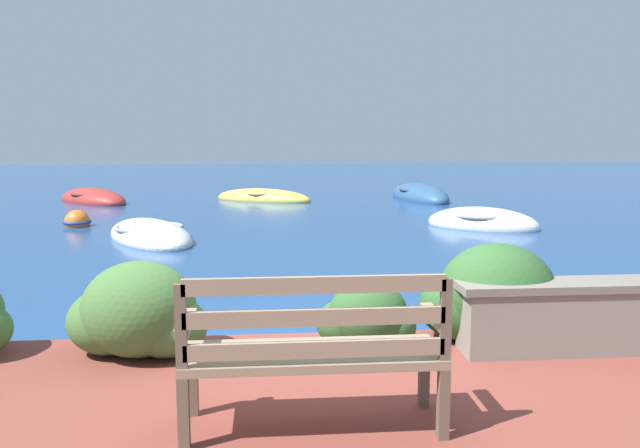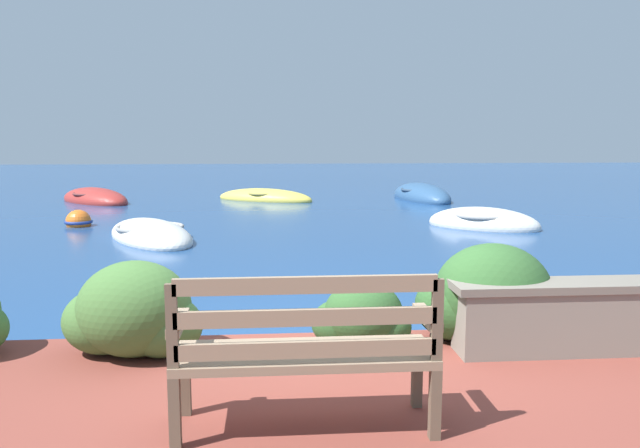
% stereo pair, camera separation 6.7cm
% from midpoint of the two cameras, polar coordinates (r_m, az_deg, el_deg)
% --- Properties ---
extents(ground_plane, '(80.00, 80.00, 0.00)m').
position_cam_midpoint_polar(ground_plane, '(5.46, 1.46, -12.05)').
color(ground_plane, navy).
extents(park_bench, '(1.47, 0.48, 0.93)m').
position_cam_midpoint_polar(park_bench, '(3.53, -0.81, -11.26)').
color(park_bench, brown).
rests_on(park_bench, patio_terrace).
extents(stone_wall, '(2.09, 0.39, 0.56)m').
position_cam_midpoint_polar(stone_wall, '(5.28, 23.36, -7.71)').
color(stone_wall, gray).
rests_on(stone_wall, patio_terrace).
extents(hedge_clump_left, '(1.07, 0.77, 0.73)m').
position_cam_midpoint_polar(hedge_clump_left, '(4.97, -16.36, -7.95)').
color(hedge_clump_left, '#426B33').
rests_on(hedge_clump_left, patio_terrace).
extents(hedge_clump_centre, '(0.78, 0.56, 0.53)m').
position_cam_midpoint_polar(hedge_clump_centre, '(4.97, 4.23, -8.63)').
color(hedge_clump_centre, '#2D5628').
rests_on(hedge_clump_centre, patio_terrace).
extents(hedge_clump_right, '(1.18, 0.85, 0.80)m').
position_cam_midpoint_polar(hedge_clump_right, '(5.27, 15.64, -6.63)').
color(hedge_clump_right, '#2D5628').
rests_on(hedge_clump_right, patio_terrace).
extents(rowboat_nearest, '(2.45, 3.23, 0.62)m').
position_cam_midpoint_polar(rowboat_nearest, '(11.96, -15.08, -1.07)').
color(rowboat_nearest, silver).
rests_on(rowboat_nearest, ground_plane).
extents(rowboat_mid, '(2.65, 2.46, 0.73)m').
position_cam_midpoint_polar(rowboat_mid, '(13.53, 14.83, 0.00)').
color(rowboat_mid, silver).
rests_on(rowboat_mid, ground_plane).
extents(rowboat_far, '(2.95, 3.09, 0.74)m').
position_cam_midpoint_polar(rowboat_far, '(19.29, -19.79, 2.08)').
color(rowboat_far, '#9E2D28').
rests_on(rowboat_far, ground_plane).
extents(rowboat_outer, '(1.72, 3.48, 0.86)m').
position_cam_midpoint_polar(rowboat_outer, '(19.20, 9.35, 2.45)').
color(rowboat_outer, '#2D517A').
rests_on(rowboat_outer, ground_plane).
extents(rowboat_distant, '(3.23, 2.46, 0.62)m').
position_cam_midpoint_polar(rowboat_distant, '(18.74, -4.97, 2.33)').
color(rowboat_distant, '#DBC64C').
rests_on(rowboat_distant, ground_plane).
extents(mooring_buoy, '(0.58, 0.58, 0.52)m').
position_cam_midpoint_polar(mooring_buoy, '(14.15, -21.09, 0.18)').
color(mooring_buoy, orange).
rests_on(mooring_buoy, ground_plane).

